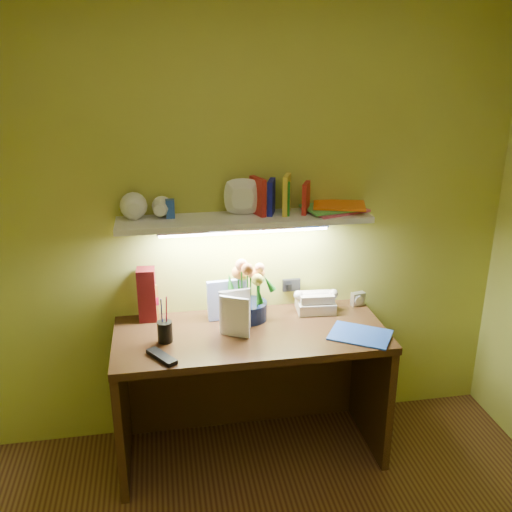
{
  "coord_description": "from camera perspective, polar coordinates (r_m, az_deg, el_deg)",
  "views": [
    {
      "loc": [
        -0.43,
        -1.39,
        2.12
      ],
      "look_at": [
        0.05,
        1.35,
        1.11
      ],
      "focal_mm": 40.0,
      "sensor_mm": 36.0,
      "label": 1
    }
  ],
  "objects": [
    {
      "name": "blue_folder",
      "position": [
        2.97,
        10.38,
        -7.77
      ],
      "size": [
        0.37,
        0.34,
        0.01
      ],
      "primitive_type": "cube",
      "rotation": [
        0.0,
        0.0,
        -0.56
      ],
      "color": "blue",
      "rests_on": "desk"
    },
    {
      "name": "flower_bouquet",
      "position": [
        3.03,
        -0.69,
        -3.4
      ],
      "size": [
        0.25,
        0.25,
        0.34
      ],
      "primitive_type": null,
      "rotation": [
        0.0,
        0.0,
        0.23
      ],
      "color": "#0D1637",
      "rests_on": "desk"
    },
    {
      "name": "whisky_box",
      "position": [
        3.08,
        -10.84,
        -3.8
      ],
      "size": [
        0.1,
        0.1,
        0.29
      ],
      "primitive_type": "cube",
      "rotation": [
        0.0,
        0.0,
        -0.05
      ],
      "color": "#540E11",
      "rests_on": "desk"
    },
    {
      "name": "tv_remote",
      "position": [
        2.76,
        -9.41,
        -9.9
      ],
      "size": [
        0.15,
        0.18,
        0.02
      ],
      "primitive_type": "cube",
      "rotation": [
        0.0,
        0.0,
        0.59
      ],
      "color": "black",
      "rests_on": "desk"
    },
    {
      "name": "art_card",
      "position": [
        3.07,
        -2.89,
        -4.37
      ],
      "size": [
        0.21,
        0.06,
        0.21
      ],
      "primitive_type": null,
      "rotation": [
        0.0,
        0.0,
        0.08
      ],
      "color": "white",
      "rests_on": "desk"
    },
    {
      "name": "whisky_bottle",
      "position": [
        3.09,
        -10.59,
        -4.07
      ],
      "size": [
        0.09,
        0.09,
        0.25
      ],
      "primitive_type": null,
      "rotation": [
        0.0,
        0.0,
        0.42
      ],
      "color": "#AD7A1D",
      "rests_on": "desk"
    },
    {
      "name": "telephone",
      "position": [
        3.18,
        5.98,
        -4.45
      ],
      "size": [
        0.22,
        0.17,
        0.12
      ],
      "primitive_type": null,
      "rotation": [
        0.0,
        0.0,
        -0.07
      ],
      "color": "beige",
      "rests_on": "desk"
    },
    {
      "name": "pen_cup",
      "position": [
        2.87,
        -9.13,
        -6.81
      ],
      "size": [
        0.1,
        0.1,
        0.18
      ],
      "primitive_type": "cylinder",
      "rotation": [
        0.0,
        0.0,
        -0.4
      ],
      "color": "black",
      "rests_on": "desk"
    },
    {
      "name": "desk_book_a",
      "position": [
        2.91,
        -3.7,
        -5.65
      ],
      "size": [
        0.17,
        0.04,
        0.23
      ],
      "primitive_type": "imported",
      "rotation": [
        0.0,
        0.0,
        0.11
      ],
      "color": "silver",
      "rests_on": "desk"
    },
    {
      "name": "desk_book_b",
      "position": [
        2.9,
        -3.64,
        -5.89
      ],
      "size": [
        0.15,
        0.09,
        0.22
      ],
      "primitive_type": "imported",
      "rotation": [
        0.0,
        0.0,
        -0.5
      ],
      "color": "white",
      "rests_on": "desk"
    },
    {
      "name": "desk_clock",
      "position": [
        3.29,
        10.16,
        -4.25
      ],
      "size": [
        0.08,
        0.05,
        0.08
      ],
      "primitive_type": "cube",
      "rotation": [
        0.0,
        0.0,
        0.22
      ],
      "color": "silver",
      "rests_on": "desk"
    },
    {
      "name": "desk",
      "position": [
        3.15,
        -0.49,
        -13.61
      ],
      "size": [
        1.4,
        0.6,
        0.75
      ],
      "primitive_type": "cube",
      "color": "#31200D",
      "rests_on": "ground"
    },
    {
      "name": "wall_shelf",
      "position": [
        2.91,
        -1.36,
        4.31
      ],
      "size": [
        1.32,
        0.31,
        0.23
      ],
      "color": "white",
      "rests_on": "ground"
    }
  ]
}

